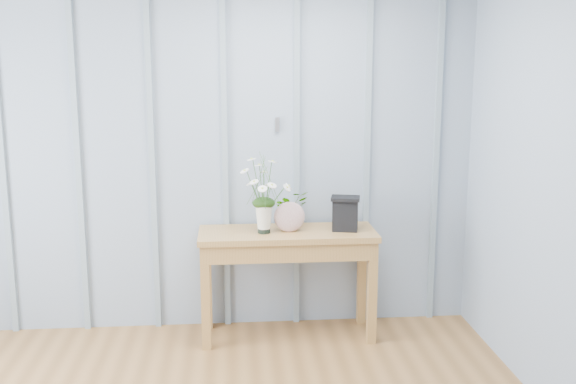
{
  "coord_description": "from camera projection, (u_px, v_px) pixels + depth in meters",
  "views": [
    {
      "loc": [
        0.29,
        -2.41,
        1.9
      ],
      "look_at": [
        0.66,
        1.94,
        1.03
      ],
      "focal_mm": 42.0,
      "sensor_mm": 36.0,
      "label": 1
    }
  ],
  "objects": [
    {
      "name": "room_shell",
      "position": [
        168.0,
        40.0,
        3.21
      ],
      "size": [
        4.0,
        4.5,
        2.5
      ],
      "color": "#8D9EB4",
      "rests_on": "ground"
    },
    {
      "name": "sideboard",
      "position": [
        287.0,
        247.0,
        4.58
      ],
      "size": [
        1.2,
        0.45,
        0.75
      ],
      "color": "olive",
      "rests_on": "ground"
    },
    {
      "name": "daisy_vase",
      "position": [
        264.0,
        184.0,
        4.45
      ],
      "size": [
        0.37,
        0.29,
        0.53
      ],
      "color": "black",
      "rests_on": "sideboard"
    },
    {
      "name": "spider_plant",
      "position": [
        290.0,
        209.0,
        4.64
      ],
      "size": [
        0.29,
        0.28,
        0.26
      ],
      "primitive_type": "imported",
      "rotation": [
        0.0,
        0.0,
        0.43
      ],
      "color": "#15340E",
      "rests_on": "sideboard"
    },
    {
      "name": "felt_disc_vessel",
      "position": [
        289.0,
        217.0,
        4.52
      ],
      "size": [
        0.21,
        0.06,
        0.21
      ],
      "primitive_type": "ellipsoid",
      "rotation": [
        0.0,
        0.0,
        -0.01
      ],
      "color": "#935062",
      "rests_on": "sideboard"
    },
    {
      "name": "carved_box",
      "position": [
        345.0,
        213.0,
        4.56
      ],
      "size": [
        0.22,
        0.19,
        0.23
      ],
      "color": "black",
      "rests_on": "sideboard"
    }
  ]
}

